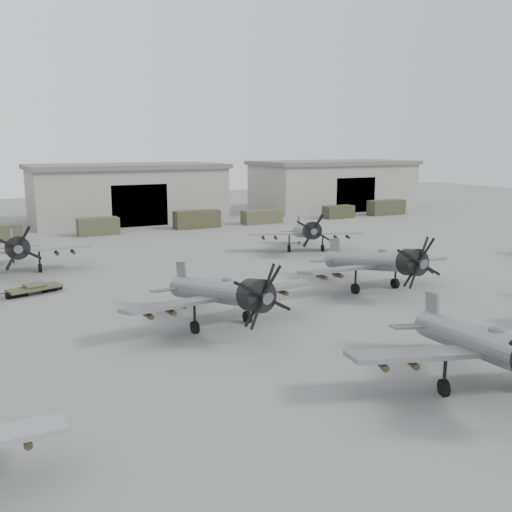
{
  "coord_description": "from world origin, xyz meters",
  "views": [
    {
      "loc": [
        -22.17,
        -24.9,
        11.6
      ],
      "look_at": [
        -1.08,
        16.43,
        2.5
      ],
      "focal_mm": 40.0,
      "sensor_mm": 36.0,
      "label": 1
    }
  ],
  "objects_px": {
    "aircraft_mid_1": "(223,293)",
    "tug_trailer": "(1,293)",
    "aircraft_near_1": "(488,346)",
    "aircraft_mid_2": "(378,262)",
    "aircraft_far_0": "(15,248)",
    "aircraft_far_1": "(306,232)"
  },
  "relations": [
    {
      "from": "aircraft_mid_1",
      "to": "tug_trailer",
      "type": "xyz_separation_m",
      "value": [
        -12.26,
        13.79,
        -1.82
      ]
    },
    {
      "from": "aircraft_near_1",
      "to": "tug_trailer",
      "type": "relative_size",
      "value": 1.81
    },
    {
      "from": "aircraft_mid_1",
      "to": "tug_trailer",
      "type": "distance_m",
      "value": 18.54
    },
    {
      "from": "tug_trailer",
      "to": "aircraft_near_1",
      "type": "bearing_deg",
      "value": -72.4
    },
    {
      "from": "aircraft_mid_2",
      "to": "aircraft_far_0",
      "type": "distance_m",
      "value": 31.99
    },
    {
      "from": "aircraft_mid_1",
      "to": "aircraft_mid_2",
      "type": "distance_m",
      "value": 15.12
    },
    {
      "from": "aircraft_mid_2",
      "to": "aircraft_near_1",
      "type": "bearing_deg",
      "value": -113.24
    },
    {
      "from": "aircraft_far_0",
      "to": "aircraft_far_1",
      "type": "xyz_separation_m",
      "value": [
        29.31,
        -2.43,
        -0.14
      ]
    },
    {
      "from": "aircraft_mid_2",
      "to": "aircraft_far_1",
      "type": "bearing_deg",
      "value": 77.24
    },
    {
      "from": "aircraft_near_1",
      "to": "aircraft_far_0",
      "type": "bearing_deg",
      "value": 133.94
    },
    {
      "from": "aircraft_mid_1",
      "to": "aircraft_far_1",
      "type": "relative_size",
      "value": 1.07
    },
    {
      "from": "aircraft_far_0",
      "to": "tug_trailer",
      "type": "distance_m",
      "value": 9.23
    },
    {
      "from": "aircraft_mid_2",
      "to": "tug_trailer",
      "type": "bearing_deg",
      "value": 158.8
    },
    {
      "from": "aircraft_mid_2",
      "to": "aircraft_far_0",
      "type": "bearing_deg",
      "value": 142.65
    },
    {
      "from": "aircraft_far_1",
      "to": "tug_trailer",
      "type": "distance_m",
      "value": 31.84
    },
    {
      "from": "aircraft_mid_1",
      "to": "aircraft_mid_2",
      "type": "xyz_separation_m",
      "value": [
        14.82,
        3.01,
        0.06
      ]
    },
    {
      "from": "tug_trailer",
      "to": "aircraft_mid_1",
      "type": "bearing_deg",
      "value": -64.93
    },
    {
      "from": "aircraft_far_1",
      "to": "tug_trailer",
      "type": "relative_size",
      "value": 1.68
    },
    {
      "from": "aircraft_mid_1",
      "to": "aircraft_far_1",
      "type": "xyz_separation_m",
      "value": [
        18.88,
        20.21,
        -0.11
      ]
    },
    {
      "from": "aircraft_mid_1",
      "to": "aircraft_far_1",
      "type": "distance_m",
      "value": 27.66
    },
    {
      "from": "aircraft_far_1",
      "to": "aircraft_far_0",
      "type": "bearing_deg",
      "value": -161.83
    },
    {
      "from": "aircraft_mid_1",
      "to": "aircraft_far_0",
      "type": "distance_m",
      "value": 24.93
    }
  ]
}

